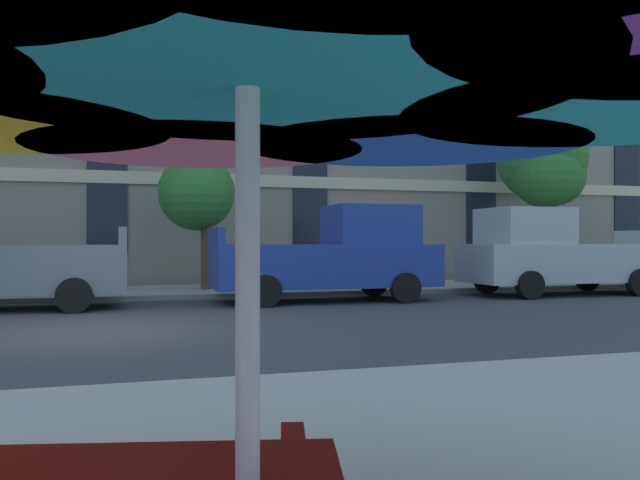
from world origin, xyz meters
name	(u,v)px	position (x,y,z in m)	size (l,w,h in m)	color
ground_plane	(94,331)	(0.00, 0.00, 0.00)	(120.00, 120.00, 0.00)	#38383A
sidewalk_far	(105,293)	(0.00, 6.80, 0.06)	(56.00, 3.60, 0.12)	gray
apartment_building	(111,63)	(0.00, 14.99, 8.00)	(41.99, 12.08, 16.00)	gray
pickup_blue	(334,256)	(5.07, 3.70, 1.03)	(5.10, 2.12, 2.20)	navy
pickup_silver	(553,255)	(10.95, 3.70, 1.03)	(5.10, 2.12, 2.20)	#A8AAB2
street_tree_middle	(197,194)	(2.26, 6.70, 2.60)	(2.01, 2.29, 3.66)	#4C3823
street_tree_right	(545,165)	(12.85, 6.67, 3.73)	(2.76, 2.83, 5.36)	#4C3823
patio_umbrella	(248,3)	(0.70, -9.00, 1.95)	(3.59, 3.59, 2.23)	silver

